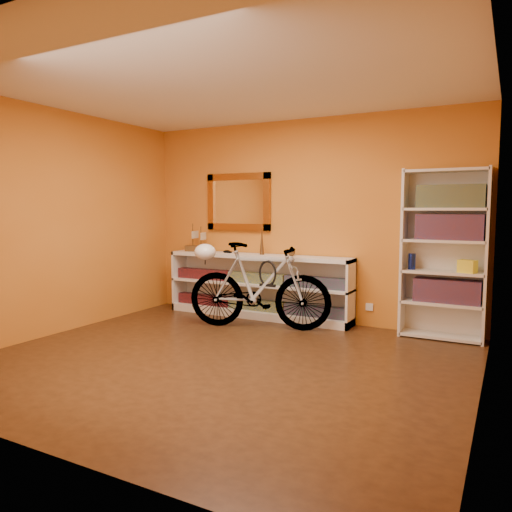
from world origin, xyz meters
The scene contains 24 objects.
floor centered at (0.00, 0.00, -0.01)m, with size 4.50×4.00×0.01m, color #321C0D.
ceiling centered at (0.00, 0.00, 2.60)m, with size 4.50×4.00×0.01m, color silver.
back_wall centered at (0.00, 2.00, 1.30)m, with size 4.50×0.01×2.60m, color #C06A1C.
left_wall centered at (-2.25, 0.00, 1.30)m, with size 0.01×4.00×2.60m, color #C06A1C.
right_wall centered at (2.25, 0.00, 1.30)m, with size 0.01×4.00×2.60m, color #C06A1C.
gilt_mirror centered at (-0.95, 1.97, 1.55)m, with size 0.98×0.06×0.78m, color brown.
wall_socket centered at (0.90, 1.99, 0.25)m, with size 0.09×0.01×0.09m, color silver.
console_unit centered at (-0.57, 1.81, 0.42)m, with size 2.60×0.35×0.85m, color silver, non-canonical shape.
cd_row_lower centered at (-0.57, 1.79, 0.17)m, with size 2.50×0.13×0.14m, color black.
cd_row_upper centered at (-0.57, 1.79, 0.54)m, with size 2.50×0.13×0.14m, color navy.
model_ship centered at (-1.55, 1.81, 1.05)m, with size 0.33×0.13×0.40m, color #472C13, non-canonical shape.
toy_car centered at (-1.03, 1.81, 0.85)m, with size 0.00×0.00×0.00m, color black.
bronze_ornament centered at (-0.51, 1.81, 1.03)m, with size 0.06×0.06×0.36m, color #55381D.
decorative_orb centered at (-0.08, 1.81, 0.90)m, with size 0.10×0.10×0.10m, color #55381D.
bookcase centered at (1.75, 1.84, 0.95)m, with size 0.90×0.30×1.90m, color silver, non-canonical shape.
book_row_a centered at (1.80, 1.84, 0.55)m, with size 0.70×0.22×0.26m, color maroon.
book_row_b centered at (1.80, 1.84, 1.25)m, with size 0.70×0.22×0.28m, color maroon.
book_row_c centered at (1.80, 1.84, 1.59)m, with size 0.70×0.22×0.25m, color navy.
travel_mug centered at (1.42, 1.82, 0.86)m, with size 0.08×0.08×0.18m, color navy.
red_tin centered at (1.55, 1.87, 1.56)m, with size 0.15×0.15×0.19m, color maroon.
yellow_bag centered at (2.00, 1.80, 0.83)m, with size 0.18×0.12×0.14m, color yellow.
bicycle centered at (-0.27, 1.28, 0.53)m, with size 1.79×0.46×1.05m, color silver.
helmet centered at (-0.92, 1.10, 0.92)m, with size 0.27×0.26×0.20m, color white.
u_lock centered at (-0.16, 1.30, 0.68)m, with size 0.24×0.24×0.03m, color black.
Camera 1 is at (2.41, -3.84, 1.45)m, focal length 33.88 mm.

